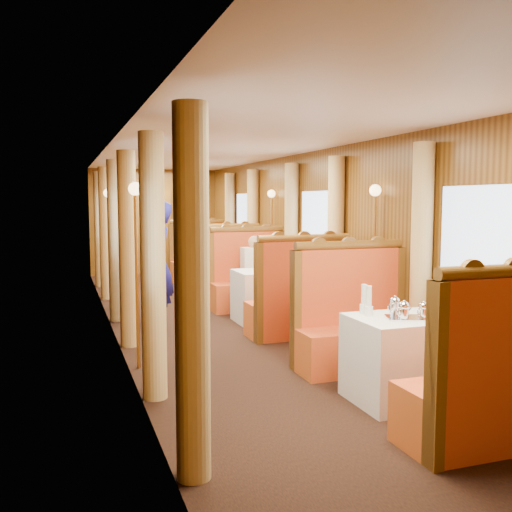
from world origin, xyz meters
name	(u,v)px	position (x,y,z in m)	size (l,w,h in m)	color
floor	(222,325)	(0.00, 0.00, 0.00)	(3.00, 12.00, 0.01)	black
ceiling	(221,147)	(0.00, 0.00, 2.50)	(3.00, 12.00, 0.01)	silver
wall_far	(154,222)	(0.00, 6.00, 1.25)	(3.00, 2.50, 0.01)	brown
wall_left	(112,239)	(-1.50, 0.00, 1.25)	(12.00, 2.50, 0.01)	brown
wall_right	(319,235)	(1.50, 0.00, 1.25)	(12.00, 2.50, 0.01)	brown
doorway_far	(155,232)	(0.00, 5.97, 1.00)	(0.80, 0.04, 2.00)	brown
table_near	(411,358)	(0.75, -3.50, 0.38)	(1.05, 0.72, 0.75)	white
banquette_near_fwd	(493,389)	(0.75, -4.51, 0.42)	(1.30, 0.55, 1.34)	red
banquette_near_aft	(355,329)	(0.75, -2.49, 0.42)	(1.30, 0.55, 1.34)	red
table_mid	(272,296)	(0.75, 0.00, 0.38)	(1.05, 0.72, 0.75)	white
banquette_mid_fwd	(299,304)	(0.75, -1.01, 0.42)	(1.30, 0.55, 1.34)	red
banquette_mid_aft	(250,283)	(0.75, 1.01, 0.42)	(1.30, 0.55, 1.34)	red
table_far	(211,269)	(0.75, 3.50, 0.38)	(1.05, 0.72, 0.75)	white
banquette_far_fwd	(225,272)	(0.75, 2.49, 0.42)	(1.30, 0.55, 1.34)	red
banquette_far_aft	(200,261)	(0.75, 4.51, 0.42)	(1.30, 0.55, 1.34)	red
tea_tray	(406,318)	(0.65, -3.57, 0.76)	(0.34, 0.26, 0.01)	silver
teapot_left	(404,313)	(0.59, -3.62, 0.81)	(0.15, 0.12, 0.13)	silver
teapot_right	(423,313)	(0.77, -3.64, 0.81)	(0.14, 0.11, 0.12)	silver
teapot_back	(395,308)	(0.63, -3.41, 0.81)	(0.16, 0.12, 0.13)	silver
fruit_plate	(447,314)	(1.05, -3.59, 0.77)	(0.20, 0.20, 0.05)	white
cup_inboard	(369,304)	(0.41, -3.34, 0.86)	(0.08, 0.08, 0.26)	white
cup_outboard	(364,302)	(0.42, -3.24, 0.86)	(0.08, 0.08, 0.26)	white
rose_vase_mid	(274,258)	(0.78, -0.03, 0.93)	(0.06, 0.06, 0.36)	silver
rose_vase_far	(211,242)	(0.75, 3.52, 0.93)	(0.06, 0.06, 0.36)	silver
window_left_near	(154,243)	(-1.49, -3.50, 1.45)	(1.20, 0.90, 0.01)	#96ADCE
curtain_left_near_a	(192,296)	(-1.38, -4.28, 1.18)	(0.22, 0.22, 2.35)	#DDB871
curtain_left_near_b	(153,268)	(-1.38, -2.72, 1.18)	(0.22, 0.22, 2.35)	#DDB871
window_right_near	(483,235)	(1.49, -3.50, 1.45)	(1.20, 0.90, 0.01)	#96ADCE
curtain_right_near_b	(421,257)	(1.38, -2.72, 1.18)	(0.22, 0.22, 2.35)	#DDB871
window_left_mid	(113,224)	(-1.49, 0.00, 1.45)	(1.20, 0.90, 0.01)	#96ADCE
curtain_left_mid_a	(128,250)	(-1.38, -0.78, 1.18)	(0.22, 0.22, 2.35)	#DDB871
curtain_left_mid_b	(116,241)	(-1.38, 0.78, 1.18)	(0.22, 0.22, 2.35)	#DDB871
window_right_mid	(318,222)	(1.49, 0.00, 1.45)	(1.20, 0.90, 0.01)	#96ADCE
curtain_right_mid_a	(335,244)	(1.38, -0.78, 1.18)	(0.22, 0.22, 2.35)	#DDB871
curtain_right_mid_b	(291,237)	(1.38, 0.78, 1.18)	(0.22, 0.22, 2.35)	#DDB871
window_left_far	(96,217)	(-1.49, 3.50, 1.45)	(1.20, 0.90, 0.01)	#96ADCE
curtain_left_far_a	(106,234)	(-1.38, 2.72, 1.18)	(0.22, 0.22, 2.35)	#DDB871
curtain_left_far_b	(100,229)	(-1.38, 4.28, 1.18)	(0.22, 0.22, 2.35)	#DDB871
window_right_far	(246,216)	(1.49, 3.50, 1.45)	(1.20, 0.90, 0.01)	#96ADCE
curtain_right_far_a	(253,231)	(1.38, 2.72, 1.18)	(0.22, 0.22, 2.35)	#DDB871
curtain_right_far_b	(230,227)	(1.38, 4.28, 1.18)	(0.22, 0.22, 2.35)	#DDB871
sconce_left_fore	(136,237)	(-1.40, -1.75, 1.38)	(0.14, 0.14, 1.95)	#BF8C3F
sconce_right_fore	(374,232)	(1.40, -1.75, 1.38)	(0.14, 0.14, 1.95)	#BF8C3F
sconce_left_aft	(109,224)	(-1.40, 1.75, 1.38)	(0.14, 0.14, 1.95)	#BF8C3F
sconce_right_aft	(271,222)	(1.40, 1.75, 1.38)	(0.14, 0.14, 1.95)	#BF8C3F
steward	(157,265)	(-0.89, 0.13, 0.88)	(0.64, 0.42, 1.75)	navy
passenger	(255,265)	(0.75, 0.74, 0.74)	(0.40, 0.44, 0.76)	beige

